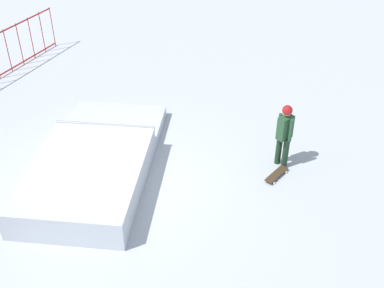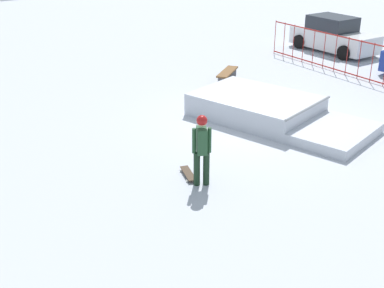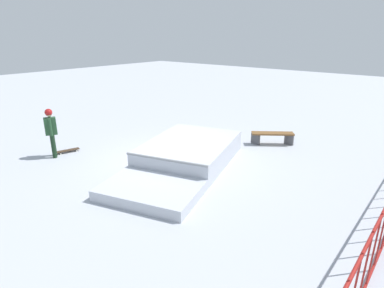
{
  "view_description": "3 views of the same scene",
  "coord_description": "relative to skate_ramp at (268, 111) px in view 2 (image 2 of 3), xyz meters",
  "views": [
    {
      "loc": [
        -7.54,
        -5.16,
        7.34
      ],
      "look_at": [
        1.06,
        -1.5,
        0.9
      ],
      "focal_mm": 44.9,
      "sensor_mm": 36.0,
      "label": 1
    },
    {
      "loc": [
        10.96,
        -9.44,
        5.68
      ],
      "look_at": [
        2.11,
        -3.56,
        1.0
      ],
      "focal_mm": 47.84,
      "sensor_mm": 36.0,
      "label": 2
    },
    {
      "loc": [
        7.27,
        6.92,
        4.11
      ],
      "look_at": [
        -0.49,
        0.57,
        0.6
      ],
      "focal_mm": 29.51,
      "sensor_mm": 36.0,
      "label": 3
    }
  ],
  "objects": [
    {
      "name": "skate_ramp",
      "position": [
        0.0,
        0.0,
        0.0
      ],
      "size": [
        5.92,
        4.03,
        0.74
      ],
      "rotation": [
        0.0,
        0.0,
        0.29
      ],
      "color": "silver",
      "rests_on": "ground"
    },
    {
      "name": "park_bench",
      "position": [
        -3.78,
        1.29,
        0.04
      ],
      "size": [
        1.27,
        1.52,
        0.48
      ],
      "rotation": [
        0.0,
        0.0,
        2.21
      ],
      "color": "brown",
      "rests_on": "ground"
    },
    {
      "name": "skater",
      "position": [
        2.29,
        -4.08,
        0.69
      ],
      "size": [
        0.44,
        0.4,
        1.73
      ],
      "rotation": [
        0.0,
        0.0,
        5.8
      ],
      "color": "black",
      "rests_on": "ground"
    },
    {
      "name": "skateboard",
      "position": [
        1.78,
        -4.1,
        -0.24
      ],
      "size": [
        0.82,
        0.43,
        0.09
      ],
      "rotation": [
        0.0,
        0.0,
        5.99
      ],
      "color": "#3F2D1E",
      "rests_on": "ground"
    },
    {
      "name": "ground_plane",
      "position": [
        0.0,
        -0.66,
        -0.32
      ],
      "size": [
        60.0,
        60.0,
        0.0
      ],
      "primitive_type": "plane",
      "color": "#B2B7C1"
    },
    {
      "name": "parked_car_white",
      "position": [
        -5.15,
        8.51,
        0.41
      ],
      "size": [
        4.12,
        1.97,
        1.6
      ],
      "rotation": [
        0.0,
        0.0,
        0.01
      ],
      "color": "white",
      "rests_on": "ground"
    }
  ]
}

